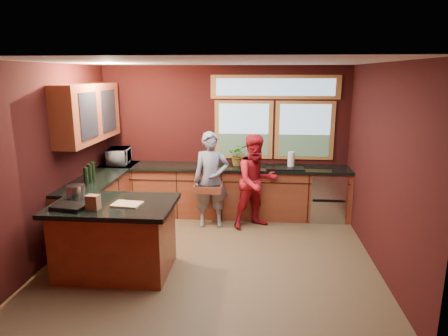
# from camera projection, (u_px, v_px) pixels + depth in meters

# --- Properties ---
(floor) EXTENTS (4.50, 4.50, 0.00)m
(floor) POSITION_uv_depth(u_px,v_px,m) (213.00, 255.00, 5.75)
(floor) COLOR brown
(floor) RESTS_ON ground
(room_shell) EXTENTS (4.52, 4.02, 2.71)m
(room_shell) POSITION_uv_depth(u_px,v_px,m) (173.00, 128.00, 5.70)
(room_shell) COLOR black
(room_shell) RESTS_ON ground
(back_counter) EXTENTS (4.50, 0.64, 0.93)m
(back_counter) POSITION_uv_depth(u_px,v_px,m) (234.00, 191.00, 7.27)
(back_counter) COLOR #612917
(back_counter) RESTS_ON floor
(left_counter) EXTENTS (0.64, 2.30, 0.93)m
(left_counter) POSITION_uv_depth(u_px,v_px,m) (102.00, 202.00, 6.64)
(left_counter) COLOR #612917
(left_counter) RESTS_ON floor
(island) EXTENTS (1.55, 1.05, 0.95)m
(island) POSITION_uv_depth(u_px,v_px,m) (115.00, 237.00, 5.19)
(island) COLOR #612917
(island) RESTS_ON floor
(person_grey) EXTENTS (0.64, 0.46, 1.63)m
(person_grey) POSITION_uv_depth(u_px,v_px,m) (211.00, 180.00, 6.70)
(person_grey) COLOR slate
(person_grey) RESTS_ON floor
(person_red) EXTENTS (0.97, 0.91, 1.59)m
(person_red) POSITION_uv_depth(u_px,v_px,m) (256.00, 182.00, 6.66)
(person_red) COLOR #A5131A
(person_red) RESTS_ON floor
(microwave) EXTENTS (0.41, 0.56, 0.29)m
(microwave) POSITION_uv_depth(u_px,v_px,m) (119.00, 156.00, 7.32)
(microwave) COLOR #999999
(microwave) RESTS_ON left_counter
(potted_plant) EXTENTS (0.35, 0.30, 0.39)m
(potted_plant) POSITION_uv_depth(u_px,v_px,m) (239.00, 155.00, 7.16)
(potted_plant) COLOR #999999
(potted_plant) RESTS_ON back_counter
(paper_towel) EXTENTS (0.12, 0.12, 0.28)m
(paper_towel) POSITION_uv_depth(u_px,v_px,m) (291.00, 160.00, 7.05)
(paper_towel) COLOR silver
(paper_towel) RESTS_ON back_counter
(cutting_board) EXTENTS (0.38, 0.29, 0.02)m
(cutting_board) POSITION_uv_depth(u_px,v_px,m) (127.00, 204.00, 5.02)
(cutting_board) COLOR tan
(cutting_board) RESTS_ON island
(stock_pot) EXTENTS (0.24, 0.24, 0.18)m
(stock_pot) POSITION_uv_depth(u_px,v_px,m) (76.00, 192.00, 5.26)
(stock_pot) COLOR #AAAAAE
(stock_pot) RESTS_ON island
(paper_bag) EXTENTS (0.16, 0.13, 0.18)m
(paper_bag) POSITION_uv_depth(u_px,v_px,m) (93.00, 202.00, 4.84)
(paper_bag) COLOR brown
(paper_bag) RESTS_ON island
(black_tray) EXTENTS (0.44, 0.35, 0.05)m
(black_tray) POSITION_uv_depth(u_px,v_px,m) (70.00, 207.00, 4.88)
(black_tray) COLOR black
(black_tray) RESTS_ON island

